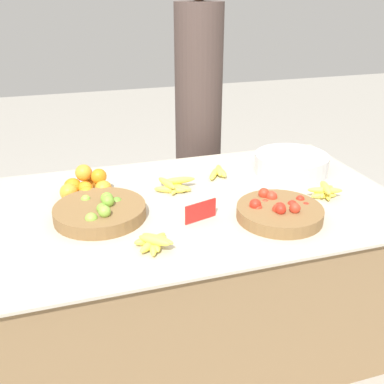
% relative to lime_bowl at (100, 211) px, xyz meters
% --- Properties ---
extents(ground_plane, '(12.00, 12.00, 0.00)m').
position_rel_lime_bowl_xyz_m(ground_plane, '(0.41, 0.03, -0.78)').
color(ground_plane, '#A39E93').
extents(market_table, '(1.86, 1.11, 0.74)m').
position_rel_lime_bowl_xyz_m(market_table, '(0.41, 0.03, -0.40)').
color(market_table, olive).
rests_on(market_table, ground_plane).
extents(lime_bowl, '(0.38, 0.38, 0.10)m').
position_rel_lime_bowl_xyz_m(lime_bowl, '(0.00, 0.00, 0.00)').
color(lime_bowl, olive).
rests_on(lime_bowl, market_table).
extents(tomato_basket, '(0.36, 0.36, 0.09)m').
position_rel_lime_bowl_xyz_m(tomato_basket, '(0.71, -0.22, -0.00)').
color(tomato_basket, olive).
rests_on(tomato_basket, market_table).
extents(orange_pile, '(0.23, 0.20, 0.13)m').
position_rel_lime_bowl_xyz_m(orange_pile, '(-0.04, 0.25, 0.02)').
color(orange_pile, orange).
rests_on(orange_pile, market_table).
extents(metal_bowl, '(0.38, 0.38, 0.09)m').
position_rel_lime_bowl_xyz_m(metal_bowl, '(1.01, 0.23, 0.02)').
color(metal_bowl, silver).
rests_on(metal_bowl, market_table).
extents(price_sign, '(0.15, 0.05, 0.08)m').
position_rel_lime_bowl_xyz_m(price_sign, '(0.39, -0.14, 0.01)').
color(price_sign, red).
rests_on(price_sign, market_table).
extents(banana_bunch_front_center, '(0.21, 0.15, 0.06)m').
position_rel_lime_bowl_xyz_m(banana_bunch_front_center, '(0.36, 0.17, -0.01)').
color(banana_bunch_front_center, '#EFDB4C').
rests_on(banana_bunch_front_center, market_table).
extents(banana_bunch_middle_left, '(0.17, 0.15, 0.06)m').
position_rel_lime_bowl_xyz_m(banana_bunch_middle_left, '(1.01, -0.09, -0.01)').
color(banana_bunch_middle_left, '#EFDB4C').
rests_on(banana_bunch_middle_left, market_table).
extents(banana_bunch_front_left, '(0.14, 0.15, 0.06)m').
position_rel_lime_bowl_xyz_m(banana_bunch_front_left, '(0.16, -0.29, -0.01)').
color(banana_bunch_front_left, '#EFDB4C').
rests_on(banana_bunch_front_left, market_table).
extents(banana_bunch_front_right, '(0.12, 0.17, 0.04)m').
position_rel_lime_bowl_xyz_m(banana_bunch_front_right, '(0.63, 0.29, -0.01)').
color(banana_bunch_front_right, '#EFDB4C').
rests_on(banana_bunch_front_right, market_table).
extents(vendor_person, '(0.29, 0.29, 1.71)m').
position_rel_lime_bowl_xyz_m(vendor_person, '(0.72, 0.90, 0.02)').
color(vendor_person, '#473833').
rests_on(vendor_person, ground_plane).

